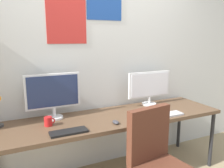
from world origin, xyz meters
TOP-DOWN VIEW (x-y plane):
  - wall_back at (-0.00, 1.02)m, footprint 4.89×0.11m
  - desk at (0.00, 0.60)m, footprint 2.49×0.68m
  - monitor_left at (-0.60, 0.81)m, footprint 0.57×0.18m
  - monitor_right at (0.60, 0.81)m, footprint 0.59×0.18m
  - keyboard_left at (-0.56, 0.37)m, footprint 0.34×0.13m
  - keyboard_right at (0.56, 0.37)m, footprint 0.32×0.13m
  - computer_mouse at (-0.08, 0.39)m, footprint 0.06×0.10m
  - coffee_mug at (-0.69, 0.62)m, footprint 0.11×0.08m

SIDE VIEW (x-z plane):
  - desk at x=0.00m, z-range 0.32..1.06m
  - keyboard_left at x=-0.56m, z-range 0.74..0.76m
  - keyboard_right at x=0.56m, z-range 0.74..0.76m
  - computer_mouse at x=-0.08m, z-range 0.74..0.77m
  - coffee_mug at x=-0.69m, z-range 0.74..0.83m
  - monitor_right at x=0.60m, z-range 0.77..1.19m
  - monitor_left at x=-0.60m, z-range 0.77..1.25m
  - wall_back at x=0.00m, z-range 0.00..2.60m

